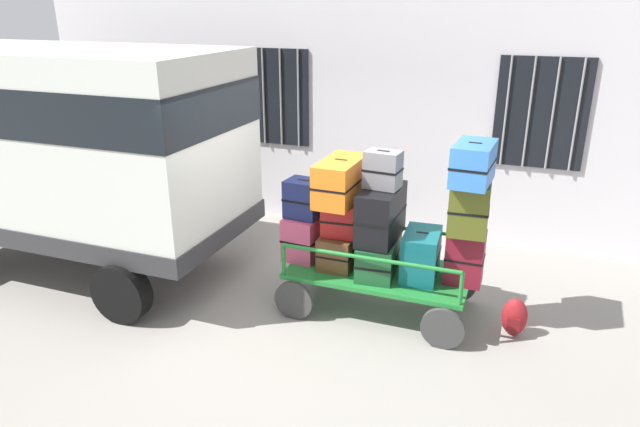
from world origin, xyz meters
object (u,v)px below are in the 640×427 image
at_px(backpack, 514,317).
at_px(luggage_cart, 379,278).
at_px(suitcase_center_bottom, 379,255).
at_px(suitcase_midleft_middle, 342,216).
at_px(suitcase_right_top, 473,163).
at_px(suitcase_center_middle, 381,214).
at_px(suitcase_midleft_top, 341,181).
at_px(suitcase_right_middle, 469,209).
at_px(suitcase_left_middle, 303,198).
at_px(suitcase_left_bottom, 302,239).
at_px(suitcase_center_top, 383,169).
at_px(suitcase_right_bottom, 465,257).
at_px(van, 73,139).
at_px(suitcase_midleft_bottom, 340,249).
at_px(suitcase_midright_bottom, 421,255).

bearing_deg(backpack, luggage_cart, 179.19).
bearing_deg(suitcase_center_bottom, backpack, 0.10).
bearing_deg(suitcase_midleft_middle, suitcase_right_top, -3.08).
relative_size(suitcase_midleft_middle, suitcase_center_middle, 0.66).
bearing_deg(suitcase_midleft_top, suitcase_right_middle, -0.52).
height_order(suitcase_left_middle, suitcase_right_top, suitcase_right_top).
bearing_deg(suitcase_left_bottom, suitcase_center_bottom, 0.29).
height_order(suitcase_center_top, suitcase_right_bottom, suitcase_center_top).
height_order(suitcase_right_middle, suitcase_right_top, suitcase_right_top).
distance_m(suitcase_center_bottom, suitcase_right_top, 1.52).
distance_m(suitcase_center_bottom, suitcase_right_bottom, 0.95).
distance_m(van, suitcase_left_middle, 3.12).
xyz_separation_m(suitcase_center_bottom, suitcase_right_bottom, (0.95, 0.06, 0.11)).
xyz_separation_m(suitcase_midleft_middle, suitcase_midleft_top, (0.00, -0.06, 0.44)).
bearing_deg(suitcase_center_top, suitcase_right_middle, -1.68).
height_order(suitcase_midleft_bottom, suitcase_center_bottom, suitcase_center_bottom).
distance_m(luggage_cart, suitcase_midright_bottom, 0.60).
xyz_separation_m(suitcase_left_bottom, backpack, (2.47, 0.01, -0.55)).
distance_m(van, suitcase_right_middle, 4.97).
xyz_separation_m(suitcase_right_top, backpack, (0.58, 0.02, -1.67)).
bearing_deg(suitcase_midleft_middle, suitcase_left_middle, -178.32).
bearing_deg(suitcase_right_top, suitcase_midright_bottom, 174.78).
distance_m(suitcase_midleft_bottom, suitcase_midright_bottom, 0.95).
relative_size(van, suitcase_right_top, 6.38).
distance_m(suitcase_midleft_bottom, suitcase_right_top, 1.85).
height_order(suitcase_right_bottom, suitcase_right_middle, suitcase_right_middle).
bearing_deg(suitcase_right_bottom, suitcase_center_bottom, -176.61).
distance_m(luggage_cart, suitcase_right_bottom, 1.03).
xyz_separation_m(suitcase_left_middle, suitcase_right_bottom, (1.89, 0.01, -0.45)).
bearing_deg(suitcase_right_bottom, suitcase_midleft_bottom, -178.37).
height_order(suitcase_center_bottom, backpack, suitcase_center_bottom).
xyz_separation_m(suitcase_left_middle, suitcase_center_bottom, (0.95, -0.05, -0.56)).
bearing_deg(suitcase_left_middle, suitcase_right_bottom, 0.27).
xyz_separation_m(suitcase_midleft_top, suitcase_center_middle, (0.47, 0.01, -0.34)).
bearing_deg(suitcase_center_top, suitcase_midright_bottom, 1.02).
xyz_separation_m(suitcase_center_bottom, suitcase_center_top, (-0.00, 0.02, 1.01)).
bearing_deg(suitcase_midleft_middle, suitcase_midleft_bottom, -90.00).
xyz_separation_m(suitcase_midleft_bottom, suitcase_center_bottom, (0.47, -0.02, 0.00)).
distance_m(van, suitcase_right_top, 4.96).
relative_size(suitcase_left_bottom, suitcase_left_middle, 1.17).
relative_size(suitcase_center_middle, suitcase_right_middle, 1.44).
relative_size(suitcase_center_bottom, backpack, 1.91).
relative_size(van, suitcase_midleft_bottom, 7.01).
xyz_separation_m(suitcase_center_top, suitcase_midright_bottom, (0.47, 0.01, -0.94)).
bearing_deg(suitcase_center_top, suitcase_midleft_middle, 174.99).
height_order(van, backpack, van).
bearing_deg(suitcase_center_top, suitcase_left_bottom, -178.53).
bearing_deg(suitcase_right_middle, suitcase_center_bottom, 179.50).
distance_m(luggage_cart, suitcase_midleft_middle, 0.84).
relative_size(van, suitcase_center_top, 10.37).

